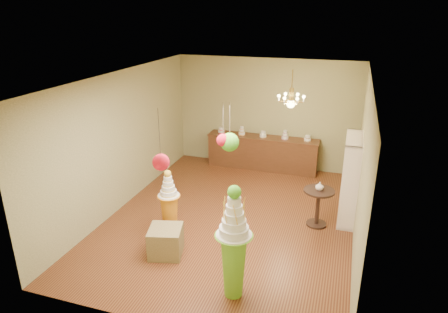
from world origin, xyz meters
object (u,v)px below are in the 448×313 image
(pedestal_green, at_px, (234,252))
(pedestal_orange, at_px, (169,210))
(sideboard, at_px, (262,152))
(round_table, at_px, (318,203))

(pedestal_green, xyz_separation_m, pedestal_orange, (-1.68, 1.28, -0.22))
(pedestal_green, distance_m, pedestal_orange, 2.12)
(pedestal_orange, distance_m, sideboard, 4.10)
(pedestal_green, xyz_separation_m, round_table, (1.03, 2.57, -0.26))
(pedestal_orange, xyz_separation_m, sideboard, (0.94, 3.99, -0.08))
(pedestal_orange, bearing_deg, pedestal_green, -37.28)
(round_table, bearing_deg, pedestal_green, -111.77)
(pedestal_orange, height_order, round_table, pedestal_orange)
(pedestal_green, distance_m, sideboard, 5.33)
(sideboard, height_order, round_table, sideboard)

